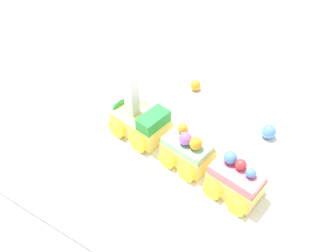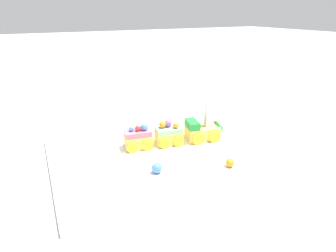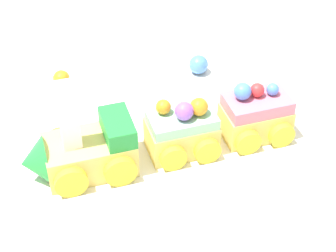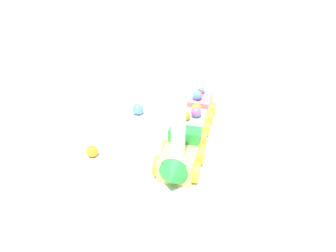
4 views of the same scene
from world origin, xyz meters
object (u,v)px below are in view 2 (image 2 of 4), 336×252
gumball_blue (157,168)px  cake_car_strawberry (138,139)px  gumball_orange (230,163)px  cake_car_mint (169,135)px  cake_train_locomotive (205,130)px

gumball_blue → cake_car_strawberry: bearing=87.0°
gumball_orange → gumball_blue: 0.19m
cake_car_mint → gumball_orange: 0.20m
cake_car_mint → cake_car_strawberry: (-0.09, 0.02, 0.00)m
cake_car_strawberry → gumball_orange: (0.17, -0.20, -0.02)m
cake_car_strawberry → gumball_blue: 0.14m
cake_train_locomotive → cake_car_mint: size_ratio=1.53×
cake_car_strawberry → gumball_blue: (-0.01, -0.14, -0.01)m
cake_train_locomotive → cake_car_strawberry: (-0.20, 0.04, -0.00)m
gumball_blue → gumball_orange: bearing=-18.5°
cake_train_locomotive → gumball_orange: size_ratio=5.73×
cake_car_mint → gumball_blue: (-0.10, -0.13, -0.01)m
gumball_orange → cake_train_locomotive: bearing=78.1°
cake_train_locomotive → cake_car_strawberry: size_ratio=1.53×
gumball_blue → cake_car_mint: bearing=52.6°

